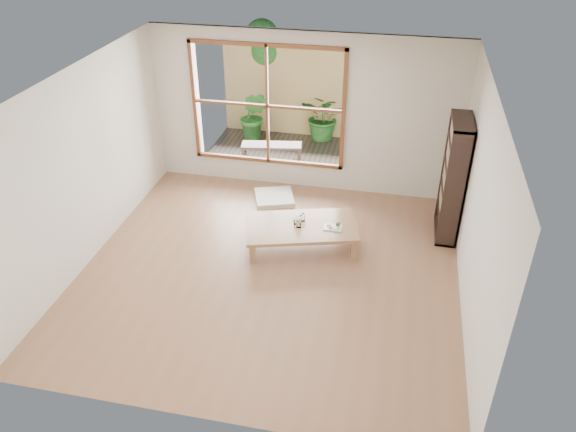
% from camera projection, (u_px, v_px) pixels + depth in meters
% --- Properties ---
extents(ground, '(5.00, 5.00, 0.00)m').
position_uv_depth(ground, '(270.00, 270.00, 7.62)').
color(ground, '#95694A').
rests_on(ground, ground).
extents(low_table, '(1.74, 1.27, 0.34)m').
position_uv_depth(low_table, '(301.00, 228.00, 7.96)').
color(low_table, '#9F774D').
rests_on(low_table, ground).
extents(floor_cushion, '(0.77, 0.77, 0.09)m').
position_uv_depth(floor_cushion, '(274.00, 198.00, 9.20)').
color(floor_cushion, silver).
rests_on(floor_cushion, ground).
extents(bookshelf, '(0.29, 0.81, 1.79)m').
position_uv_depth(bookshelf, '(453.00, 179.00, 7.94)').
color(bookshelf, black).
rests_on(bookshelf, ground).
extents(glass_tall, '(0.07, 0.07, 0.13)m').
position_uv_depth(glass_tall, '(299.00, 223.00, 7.87)').
color(glass_tall, silver).
rests_on(glass_tall, low_table).
extents(glass_mid, '(0.07, 0.07, 0.10)m').
position_uv_depth(glass_mid, '(303.00, 218.00, 8.02)').
color(glass_mid, silver).
rests_on(glass_mid, low_table).
extents(glass_short, '(0.06, 0.06, 0.08)m').
position_uv_depth(glass_short, '(296.00, 221.00, 7.96)').
color(glass_short, silver).
rests_on(glass_short, low_table).
extents(glass_small, '(0.06, 0.06, 0.07)m').
position_uv_depth(glass_small, '(298.00, 219.00, 8.01)').
color(glass_small, silver).
rests_on(glass_small, low_table).
extents(food_tray, '(0.26, 0.19, 0.08)m').
position_uv_depth(food_tray, '(334.00, 227.00, 7.88)').
color(food_tray, white).
rests_on(food_tray, low_table).
extents(deck, '(2.80, 2.00, 0.05)m').
position_uv_depth(deck, '(283.00, 155.00, 10.69)').
color(deck, '#312A23').
rests_on(deck, ground).
extents(garden_bench, '(1.13, 0.49, 0.35)m').
position_uv_depth(garden_bench, '(272.00, 147.00, 10.23)').
color(garden_bench, black).
rests_on(garden_bench, deck).
extents(bamboo_fence, '(2.80, 0.06, 1.80)m').
position_uv_depth(bamboo_fence, '(294.00, 92.00, 11.04)').
color(bamboo_fence, tan).
rests_on(bamboo_fence, ground).
extents(shrub_right, '(1.05, 0.97, 0.96)m').
position_uv_depth(shrub_right, '(325.00, 116.00, 10.99)').
color(shrub_right, '#2A6926').
rests_on(shrub_right, deck).
extents(shrub_left, '(0.64, 0.55, 1.02)m').
position_uv_depth(shrub_left, '(254.00, 116.00, 10.91)').
color(shrub_left, '#2A6926').
rests_on(shrub_left, deck).
extents(garden_tree, '(1.04, 0.85, 2.22)m').
position_uv_depth(garden_tree, '(263.00, 49.00, 11.03)').
color(garden_tree, '#4C3D2D').
rests_on(garden_tree, ground).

